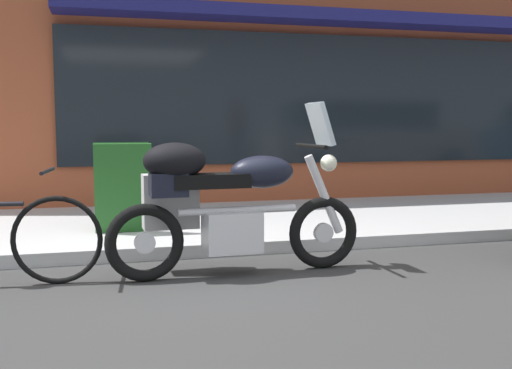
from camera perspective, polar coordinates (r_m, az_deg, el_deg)
ground_plane at (r=4.30m, az=-6.03°, el=-10.39°), size 80.00×80.00×0.00m
touring_motorcycle at (r=4.69m, az=-3.45°, el=-1.60°), size 2.08×0.63×1.38m
sandwich_board_sign at (r=6.07m, az=-12.69°, el=-0.27°), size 0.55×0.41×0.89m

